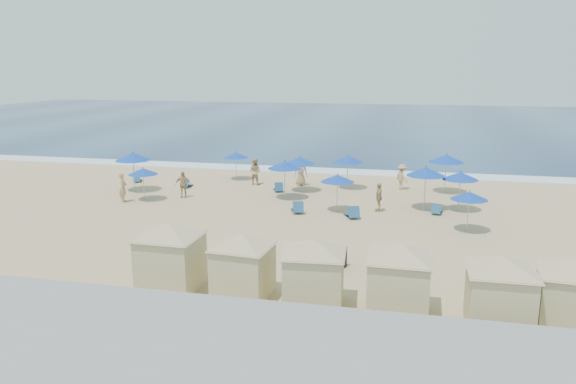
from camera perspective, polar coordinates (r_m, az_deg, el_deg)
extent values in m
plane|color=tan|center=(29.17, 1.86, -3.53)|extent=(160.00, 160.00, 0.00)
cube|color=#0E264E|center=(83.07, 9.13, 6.96)|extent=(160.00, 80.00, 0.06)
cube|color=white|center=(44.08, 5.69, 2.06)|extent=(160.00, 2.50, 0.08)
cube|color=gray|center=(17.21, -6.61, -13.63)|extent=(160.00, 2.20, 1.10)
cube|color=gray|center=(14.46, -10.75, -16.49)|extent=(160.00, 4.00, 0.12)
cube|color=black|center=(23.34, 4.55, -6.65)|extent=(1.14, 1.14, 0.87)
cube|color=beige|center=(21.39, -11.80, -7.06)|extent=(2.09, 2.09, 2.05)
cube|color=tan|center=(21.07, -11.93, -4.44)|extent=(2.19, 2.19, 0.08)
pyramid|color=tan|center=(20.93, -11.99, -3.10)|extent=(4.49, 4.49, 0.51)
cube|color=beige|center=(20.41, -4.58, -8.06)|extent=(2.03, 2.03, 1.87)
cube|color=tan|center=(20.10, -4.63, -5.57)|extent=(2.13, 2.13, 0.07)
pyramid|color=tan|center=(19.96, -4.65, -4.29)|extent=(4.09, 4.09, 0.47)
cube|color=beige|center=(19.51, 2.66, -8.91)|extent=(2.10, 2.10, 1.95)
cube|color=tan|center=(19.18, 2.69, -6.20)|extent=(2.21, 2.21, 0.08)
pyramid|color=tan|center=(19.02, 2.70, -4.81)|extent=(4.26, 4.26, 0.49)
cube|color=beige|center=(19.31, 11.22, -9.35)|extent=(2.02, 2.02, 1.97)
cube|color=tan|center=(18.97, 11.35, -6.59)|extent=(2.12, 2.12, 0.08)
pyramid|color=tan|center=(18.81, 11.41, -5.17)|extent=(4.32, 4.32, 0.49)
cube|color=beige|center=(19.16, 20.67, -10.22)|extent=(1.95, 1.95, 1.93)
cube|color=tan|center=(18.82, 20.90, -7.52)|extent=(2.05, 2.05, 0.08)
pyramid|color=tan|center=(18.66, 21.01, -6.13)|extent=(4.22, 4.22, 0.48)
cube|color=beige|center=(19.94, 26.72, -9.94)|extent=(2.06, 2.06, 1.89)
cube|color=tan|center=(19.62, 27.00, -7.39)|extent=(2.17, 2.17, 0.08)
pyramid|color=tan|center=(19.47, 27.14, -6.08)|extent=(4.11, 4.11, 0.47)
cylinder|color=#A5A8AD|center=(38.51, -15.38, 1.64)|extent=(0.06, 0.06, 2.11)
cone|color=#0F3BA3|center=(38.30, -15.49, 3.48)|extent=(2.34, 2.34, 0.50)
sphere|color=#0F3BA3|center=(38.25, -15.51, 3.93)|extent=(0.09, 0.09, 0.09)
cylinder|color=#A5A8AD|center=(35.74, -14.43, 0.49)|extent=(0.04, 0.04, 1.67)
cone|color=#0F3BA3|center=(35.55, -14.52, 2.05)|extent=(1.85, 1.85, 0.40)
sphere|color=#0F3BA3|center=(35.51, -14.54, 2.43)|extent=(0.07, 0.07, 0.07)
cylinder|color=#A5A8AD|center=(41.15, -5.28, 2.42)|extent=(0.04, 0.04, 1.66)
cone|color=#0F3BA3|center=(40.99, -5.30, 3.77)|extent=(1.83, 1.83, 0.39)
sphere|color=#0F3BA3|center=(40.95, -5.31, 4.10)|extent=(0.07, 0.07, 0.07)
cylinder|color=#A5A8AD|center=(37.06, 1.18, 1.51)|extent=(0.05, 0.05, 1.91)
cone|color=#0F3BA3|center=(36.85, 1.19, 3.23)|extent=(2.11, 2.11, 0.45)
sphere|color=#0F3BA3|center=(36.81, 1.19, 3.66)|extent=(0.08, 0.08, 0.08)
cylinder|color=#A5A8AD|center=(34.98, -0.34, 0.88)|extent=(0.05, 0.05, 1.96)
cone|color=#0F3BA3|center=(34.76, -0.34, 2.76)|extent=(2.17, 2.17, 0.46)
sphere|color=#0F3BA3|center=(34.71, -0.34, 3.22)|extent=(0.08, 0.08, 0.08)
cylinder|color=#A5A8AD|center=(32.06, 5.01, -0.44)|extent=(0.05, 0.05, 1.77)
cone|color=#0F3BA3|center=(31.84, 5.05, 1.40)|extent=(1.96, 1.96, 0.42)
sphere|color=#0F3BA3|center=(31.79, 5.06, 1.85)|extent=(0.07, 0.07, 0.07)
cylinder|color=#A5A8AD|center=(38.13, 6.05, 1.72)|extent=(0.05, 0.05, 1.85)
cone|color=#0F3BA3|center=(37.94, 6.09, 3.35)|extent=(2.05, 2.05, 0.44)
sphere|color=#0F3BA3|center=(37.89, 6.09, 3.75)|extent=(0.08, 0.08, 0.08)
cylinder|color=#A5A8AD|center=(33.29, 13.72, -0.02)|extent=(0.05, 0.05, 2.05)
cone|color=#0F3BA3|center=(33.05, 13.83, 2.03)|extent=(2.26, 2.26, 0.48)
sphere|color=#0F3BA3|center=(33.00, 13.86, 2.53)|extent=(0.09, 0.09, 0.09)
cylinder|color=#A5A8AD|center=(38.06, 15.68, 1.47)|extent=(0.05, 0.05, 2.08)
cone|color=#0F3BA3|center=(37.84, 15.79, 3.29)|extent=(2.30, 2.30, 0.49)
sphere|color=#0F3BA3|center=(37.80, 15.82, 3.74)|extent=(0.09, 0.09, 0.09)
cylinder|color=#A5A8AD|center=(33.51, 16.99, -0.28)|extent=(0.05, 0.05, 1.87)
cone|color=#0F3BA3|center=(33.29, 17.11, 1.58)|extent=(2.07, 2.07, 0.44)
sphere|color=#0F3BA3|center=(33.24, 17.14, 2.04)|extent=(0.08, 0.08, 0.08)
cylinder|color=#A5A8AD|center=(29.50, 17.80, -2.25)|extent=(0.04, 0.04, 1.70)
cone|color=#0F3BA3|center=(29.27, 17.93, -0.35)|extent=(1.87, 1.87, 0.40)
sphere|color=#0F3BA3|center=(29.21, 17.96, 0.12)|extent=(0.07, 0.07, 0.07)
cube|color=navy|center=(41.76, -15.02, 1.22)|extent=(0.82, 1.16, 0.29)
cube|color=navy|center=(41.29, -15.12, 1.39)|extent=(0.56, 0.44, 0.51)
cube|color=navy|center=(39.18, -10.20, 0.73)|extent=(0.57, 1.13, 0.30)
cube|color=navy|center=(38.71, -10.45, 0.91)|extent=(0.53, 0.33, 0.54)
cube|color=navy|center=(37.32, -1.01, 0.34)|extent=(0.90, 1.28, 0.32)
cube|color=navy|center=(36.79, -0.93, 0.54)|extent=(0.62, 0.48, 0.57)
cube|color=navy|center=(31.99, 0.93, -1.74)|extent=(0.98, 1.40, 0.35)
cube|color=navy|center=(31.41, 1.05, -1.53)|extent=(0.68, 0.52, 0.62)
cube|color=navy|center=(31.12, 6.45, -2.23)|extent=(1.03, 1.40, 0.35)
cube|color=navy|center=(30.56, 6.73, -2.02)|extent=(0.68, 0.55, 0.62)
cube|color=navy|center=(32.80, 14.91, -1.86)|extent=(0.70, 1.16, 0.30)
cube|color=navy|center=(32.31, 14.81, -1.67)|extent=(0.56, 0.38, 0.53)
imported|color=tan|center=(35.59, -16.43, 0.47)|extent=(0.61, 0.77, 1.85)
imported|color=tan|center=(39.32, -3.38, 2.10)|extent=(1.02, 0.87, 1.85)
imported|color=tan|center=(32.43, 9.22, -0.51)|extent=(0.41, 0.97, 1.65)
imported|color=tan|center=(38.41, 11.50, 1.51)|extent=(1.17, 1.27, 1.71)
imported|color=tan|center=(38.87, 1.31, 2.02)|extent=(1.05, 0.84, 1.88)
imported|color=tan|center=(35.94, -10.63, 0.77)|extent=(1.07, 0.67, 1.70)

